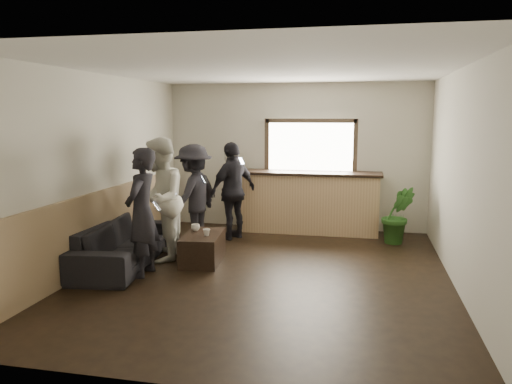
% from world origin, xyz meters
% --- Properties ---
extents(ground, '(5.00, 6.00, 0.01)m').
position_xyz_m(ground, '(0.00, 0.00, 0.00)').
color(ground, black).
extents(room_shell, '(5.01, 6.01, 2.80)m').
position_xyz_m(room_shell, '(-0.74, 0.00, 1.47)').
color(room_shell, silver).
rests_on(room_shell, ground).
extents(bar_counter, '(2.70, 0.68, 2.13)m').
position_xyz_m(bar_counter, '(0.30, 2.70, 0.64)').
color(bar_counter, tan).
rests_on(bar_counter, ground).
extents(sofa, '(1.13, 2.29, 0.64)m').
position_xyz_m(sofa, '(-2.15, -0.01, 0.32)').
color(sofa, black).
rests_on(sofa, ground).
extents(coffee_table, '(0.64, 1.02, 0.43)m').
position_xyz_m(coffee_table, '(-1.04, 0.40, 0.22)').
color(coffee_table, black).
rests_on(coffee_table, ground).
extents(cup_a, '(0.16, 0.16, 0.10)m').
position_xyz_m(cup_a, '(-1.21, 0.57, 0.48)').
color(cup_a, silver).
rests_on(cup_a, coffee_table).
extents(cup_b, '(0.15, 0.15, 0.10)m').
position_xyz_m(cup_b, '(-0.94, 0.30, 0.48)').
color(cup_b, silver).
rests_on(cup_b, coffee_table).
extents(potted_plant, '(0.61, 0.52, 1.00)m').
position_xyz_m(potted_plant, '(1.90, 2.13, 0.50)').
color(potted_plant, '#2D6623').
rests_on(potted_plant, ground).
extents(person_a, '(0.49, 0.65, 1.77)m').
position_xyz_m(person_a, '(-1.64, -0.38, 0.88)').
color(person_a, black).
rests_on(person_a, ground).
extents(person_b, '(0.90, 1.05, 1.87)m').
position_xyz_m(person_b, '(-1.69, 0.36, 0.94)').
color(person_b, beige).
rests_on(person_b, ground).
extents(person_c, '(0.90, 1.24, 1.72)m').
position_xyz_m(person_c, '(-1.50, 1.36, 0.86)').
color(person_c, black).
rests_on(person_c, ground).
extents(person_d, '(0.90, 1.08, 1.73)m').
position_xyz_m(person_d, '(-0.96, 1.90, 0.87)').
color(person_d, black).
rests_on(person_d, ground).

